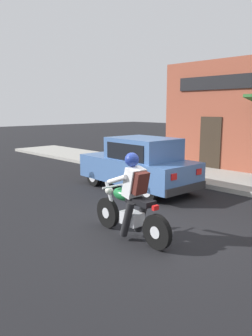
# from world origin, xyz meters

# --- Properties ---
(ground_plane) EXTENTS (80.00, 80.00, 0.00)m
(ground_plane) POSITION_xyz_m (0.00, 0.00, 0.00)
(ground_plane) COLOR black
(sidewalk_curb) EXTENTS (2.60, 22.00, 0.14)m
(sidewalk_curb) POSITION_xyz_m (4.96, 3.00, 0.07)
(sidewalk_curb) COLOR #9E9B93
(sidewalk_curb) RESTS_ON ground
(motorcycle_with_rider) EXTENTS (0.59, 2.02, 1.62)m
(motorcycle_with_rider) POSITION_xyz_m (-0.70, 0.28, 0.68)
(motorcycle_with_rider) COLOR black
(motorcycle_with_rider) RESTS_ON ground
(car_hatchback) EXTENTS (1.85, 3.87, 1.57)m
(car_hatchback) POSITION_xyz_m (2.12, 2.76, 0.77)
(car_hatchback) COLOR black
(car_hatchback) RESTS_ON ground
(traffic_cone) EXTENTS (0.36, 0.36, 0.60)m
(traffic_cone) POSITION_xyz_m (4.44, 4.33, 0.43)
(traffic_cone) COLOR black
(traffic_cone) RESTS_ON sidewalk_curb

